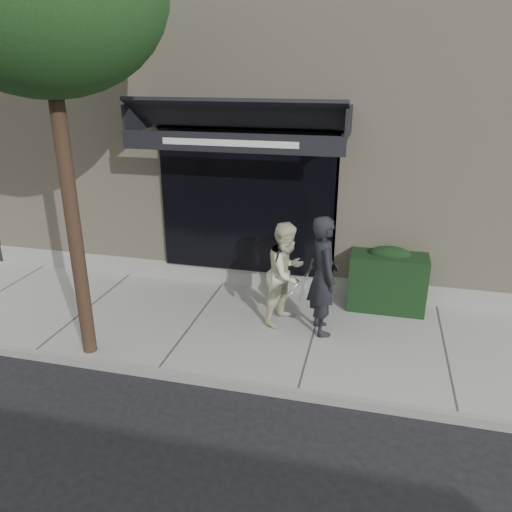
# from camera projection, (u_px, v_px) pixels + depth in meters

# --- Properties ---
(ground) EXTENTS (80.00, 80.00, 0.00)m
(ground) POSITION_uv_depth(u_px,v_px,m) (313.00, 340.00, 8.02)
(ground) COLOR black
(ground) RESTS_ON ground
(sidewalk) EXTENTS (20.00, 3.00, 0.12)m
(sidewalk) POSITION_uv_depth(u_px,v_px,m) (313.00, 337.00, 8.00)
(sidewalk) COLOR gray
(sidewalk) RESTS_ON ground
(curb) EXTENTS (20.00, 0.10, 0.14)m
(curb) POSITION_uv_depth(u_px,v_px,m) (297.00, 394.00, 6.59)
(curb) COLOR gray
(curb) RESTS_ON ground
(building_facade) EXTENTS (14.30, 8.04, 5.64)m
(building_facade) POSITION_uv_depth(u_px,v_px,m) (347.00, 130.00, 11.54)
(building_facade) COLOR tan
(building_facade) RESTS_ON ground
(hedge) EXTENTS (1.30, 0.70, 1.14)m
(hedge) POSITION_uv_depth(u_px,v_px,m) (387.00, 279.00, 8.67)
(hedge) COLOR black
(hedge) RESTS_ON sidewalk
(pedestrian_front) EXTENTS (0.88, 0.91, 1.92)m
(pedestrian_front) POSITION_uv_depth(u_px,v_px,m) (323.00, 276.00, 7.73)
(pedestrian_front) COLOR black
(pedestrian_front) RESTS_ON sidewalk
(pedestrian_back) EXTENTS (0.93, 1.03, 1.71)m
(pedestrian_back) POSITION_uv_depth(u_px,v_px,m) (287.00, 273.00, 8.09)
(pedestrian_back) COLOR beige
(pedestrian_back) RESTS_ON sidewalk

